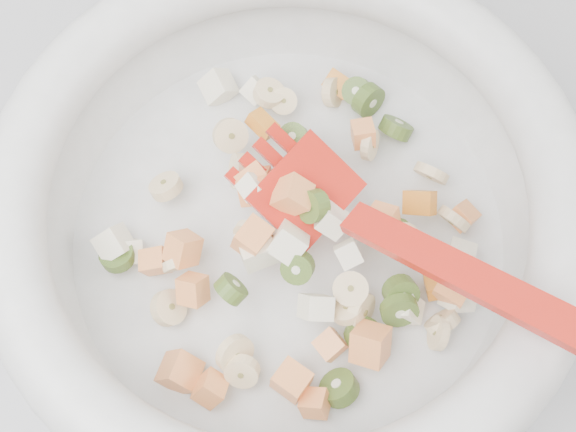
{
  "coord_description": "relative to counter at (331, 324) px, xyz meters",
  "views": [
    {
      "loc": [
        -0.05,
        1.19,
        1.43
      ],
      "look_at": [
        -0.06,
        1.4,
        0.95
      ],
      "focal_mm": 45.0,
      "sensor_mm": 36.0,
      "label": 1
    }
  ],
  "objects": [
    {
      "name": "mixing_bowl",
      "position": [
        -0.06,
        -0.05,
        0.51
      ],
      "size": [
        0.43,
        0.42,
        0.17
      ],
      "color": "beige",
      "rests_on": "counter"
    },
    {
      "name": "counter",
      "position": [
        0.0,
        0.0,
        0.0
      ],
      "size": [
        2.0,
        0.6,
        0.9
      ],
      "primitive_type": "cube",
      "color": "#A4A3A9",
      "rests_on": "ground"
    }
  ]
}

